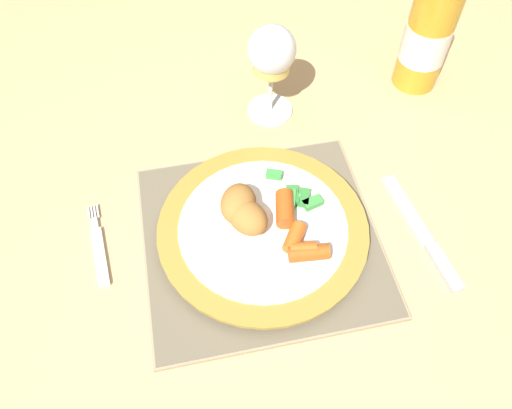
# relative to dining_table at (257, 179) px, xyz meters

# --- Properties ---
(ground_plane) EXTENTS (6.00, 6.00, 0.00)m
(ground_plane) POSITION_rel_dining_table_xyz_m (0.00, 0.00, -0.67)
(ground_plane) COLOR #383333
(dining_table) EXTENTS (1.43, 1.09, 0.74)m
(dining_table) POSITION_rel_dining_table_xyz_m (0.00, 0.00, 0.00)
(dining_table) COLOR tan
(dining_table) RESTS_ON ground
(placemat) EXTENTS (0.31, 0.29, 0.01)m
(placemat) POSITION_rel_dining_table_xyz_m (-0.03, -0.16, 0.08)
(placemat) COLOR gray
(placemat) RESTS_ON dining_table
(dinner_plate) EXTENTS (0.27, 0.27, 0.02)m
(dinner_plate) POSITION_rel_dining_table_xyz_m (-0.02, -0.15, 0.09)
(dinner_plate) COLOR white
(dinner_plate) RESTS_ON placemat
(breaded_croquettes) EXTENTS (0.07, 0.09, 0.04)m
(breaded_croquettes) POSITION_rel_dining_table_xyz_m (-0.05, -0.14, 0.12)
(breaded_croquettes) COLOR #A87033
(breaded_croquettes) RESTS_ON dinner_plate
(green_beans_pile) EXTENTS (0.07, 0.08, 0.01)m
(green_beans_pile) POSITION_rel_dining_table_xyz_m (0.03, -0.12, 0.11)
(green_beans_pile) COLOR green
(green_beans_pile) RESTS_ON dinner_plate
(glazed_carrots) EXTENTS (0.06, 0.11, 0.02)m
(glazed_carrots) POSITION_rel_dining_table_xyz_m (0.01, -0.18, 0.11)
(glazed_carrots) COLOR orange
(glazed_carrots) RESTS_ON dinner_plate
(fork) EXTENTS (0.03, 0.13, 0.01)m
(fork) POSITION_rel_dining_table_xyz_m (-0.24, -0.13, 0.08)
(fork) COLOR silver
(fork) RESTS_ON dining_table
(table_knife) EXTENTS (0.04, 0.19, 0.01)m
(table_knife) POSITION_rel_dining_table_xyz_m (0.19, -0.21, 0.08)
(table_knife) COLOR silver
(table_knife) RESTS_ON dining_table
(wine_glass) EXTENTS (0.07, 0.07, 0.15)m
(wine_glass) POSITION_rel_dining_table_xyz_m (0.04, 0.08, 0.18)
(wine_glass) COLOR silver
(wine_glass) RESTS_ON dining_table
(bottle) EXTENTS (0.07, 0.07, 0.29)m
(bottle) POSITION_rel_dining_table_xyz_m (0.29, 0.10, 0.18)
(bottle) COLOR gold
(bottle) RESTS_ON dining_table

